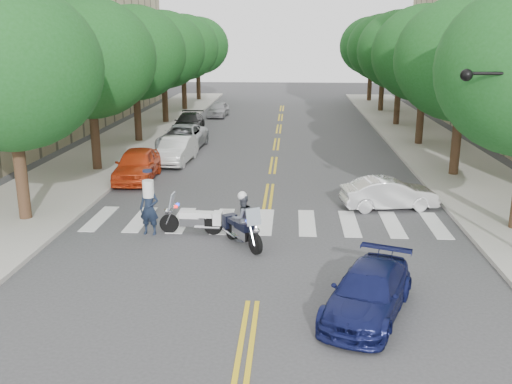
# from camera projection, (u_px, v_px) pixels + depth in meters

# --- Properties ---
(ground) EXTENTS (140.00, 140.00, 0.00)m
(ground) POSITION_uv_depth(u_px,v_px,m) (253.00, 302.00, 14.74)
(ground) COLOR #38383A
(ground) RESTS_ON ground
(sidewalk_left) EXTENTS (5.00, 60.00, 0.15)m
(sidewalk_left) POSITION_uv_depth(u_px,v_px,m) (128.00, 141.00, 36.46)
(sidewalk_left) COLOR #9E9991
(sidewalk_left) RESTS_ON ground
(sidewalk_right) EXTENTS (5.00, 60.00, 0.15)m
(sidewalk_right) POSITION_uv_depth(u_px,v_px,m) (430.00, 145.00, 35.31)
(sidewalk_right) COLOR #9E9991
(sidewalk_right) RESTS_ON ground
(tree_l_0) EXTENTS (6.40, 6.40, 8.45)m
(tree_l_0) POSITION_uv_depth(u_px,v_px,m) (9.00, 68.00, 19.56)
(tree_l_0) COLOR #382316
(tree_l_0) RESTS_ON ground
(tree_l_1) EXTENTS (6.40, 6.40, 8.45)m
(tree_l_1) POSITION_uv_depth(u_px,v_px,m) (89.00, 59.00, 27.26)
(tree_l_1) COLOR #382316
(tree_l_1) RESTS_ON ground
(tree_l_2) EXTENTS (6.40, 6.40, 8.45)m
(tree_l_2) POSITION_uv_depth(u_px,v_px,m) (134.00, 53.00, 34.95)
(tree_l_2) COLOR #382316
(tree_l_2) RESTS_ON ground
(tree_l_3) EXTENTS (6.40, 6.40, 8.45)m
(tree_l_3) POSITION_uv_depth(u_px,v_px,m) (163.00, 50.00, 42.65)
(tree_l_3) COLOR #382316
(tree_l_3) RESTS_ON ground
(tree_l_4) EXTENTS (6.40, 6.40, 8.45)m
(tree_l_4) POSITION_uv_depth(u_px,v_px,m) (183.00, 47.00, 50.34)
(tree_l_4) COLOR #382316
(tree_l_4) RESTS_ON ground
(tree_l_5) EXTENTS (6.40, 6.40, 8.45)m
(tree_l_5) POSITION_uv_depth(u_px,v_px,m) (197.00, 46.00, 58.03)
(tree_l_5) COLOR #382316
(tree_l_5) RESTS_ON ground
(tree_r_1) EXTENTS (6.40, 6.40, 8.45)m
(tree_r_1) POSITION_uv_depth(u_px,v_px,m) (464.00, 60.00, 26.19)
(tree_r_1) COLOR #382316
(tree_r_1) RESTS_ON ground
(tree_r_2) EXTENTS (6.40, 6.40, 8.45)m
(tree_r_2) POSITION_uv_depth(u_px,v_px,m) (425.00, 54.00, 33.88)
(tree_r_2) COLOR #382316
(tree_r_2) RESTS_ON ground
(tree_r_3) EXTENTS (6.40, 6.40, 8.45)m
(tree_r_3) POSITION_uv_depth(u_px,v_px,m) (401.00, 50.00, 41.58)
(tree_r_3) COLOR #382316
(tree_r_3) RESTS_ON ground
(tree_r_4) EXTENTS (6.40, 6.40, 8.45)m
(tree_r_4) POSITION_uv_depth(u_px,v_px,m) (384.00, 48.00, 49.27)
(tree_r_4) COLOR #382316
(tree_r_4) RESTS_ON ground
(tree_r_5) EXTENTS (6.40, 6.40, 8.45)m
(tree_r_5) POSITION_uv_depth(u_px,v_px,m) (372.00, 46.00, 56.97)
(tree_r_5) COLOR #382316
(tree_r_5) RESTS_ON ground
(motorcycle_police) EXTENTS (1.48, 2.01, 1.84)m
(motorcycle_police) POSITION_uv_depth(u_px,v_px,m) (242.00, 221.00, 18.47)
(motorcycle_police) COLOR black
(motorcycle_police) RESTS_ON ground
(motorcycle_parked) EXTENTS (2.23, 0.53, 1.44)m
(motorcycle_parked) POSITION_uv_depth(u_px,v_px,m) (197.00, 220.00, 19.65)
(motorcycle_parked) COLOR black
(motorcycle_parked) RESTS_ON ground
(officer_standing) EXTENTS (0.72, 0.52, 1.84)m
(officer_standing) POSITION_uv_depth(u_px,v_px,m) (149.00, 209.00, 19.49)
(officer_standing) COLOR #151E30
(officer_standing) RESTS_ON ground
(convertible) EXTENTS (3.90, 1.92, 1.23)m
(convertible) POSITION_uv_depth(u_px,v_px,m) (389.00, 194.00, 22.46)
(convertible) COLOR white
(convertible) RESTS_ON ground
(sedan_blue) EXTENTS (2.98, 4.34, 1.17)m
(sedan_blue) POSITION_uv_depth(u_px,v_px,m) (368.00, 292.00, 13.93)
(sedan_blue) COLOR #111648
(sedan_blue) RESTS_ON ground
(parked_car_a) EXTENTS (2.08, 4.55, 1.51)m
(parked_car_a) POSITION_uv_depth(u_px,v_px,m) (137.00, 165.00, 26.80)
(parked_car_a) COLOR red
(parked_car_a) RESTS_ON ground
(parked_car_b) EXTENTS (1.75, 4.30, 1.39)m
(parked_car_b) POSITION_uv_depth(u_px,v_px,m) (176.00, 150.00, 30.43)
(parked_car_b) COLOR silver
(parked_car_b) RESTS_ON ground
(parked_car_c) EXTENTS (2.61, 5.27, 1.44)m
(parked_car_c) POSITION_uv_depth(u_px,v_px,m) (183.00, 138.00, 34.04)
(parked_car_c) COLOR #9C9EA3
(parked_car_c) RESTS_ON ground
(parked_car_d) EXTENTS (1.97, 4.62, 1.33)m
(parked_car_d) POSITION_uv_depth(u_px,v_px,m) (189.00, 123.00, 40.07)
(parked_car_d) COLOR black
(parked_car_d) RESTS_ON ground
(parked_car_e) EXTENTS (1.65, 3.73, 1.25)m
(parked_car_e) POSITION_uv_depth(u_px,v_px,m) (218.00, 109.00, 47.59)
(parked_car_e) COLOR #98989D
(parked_car_e) RESTS_ON ground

